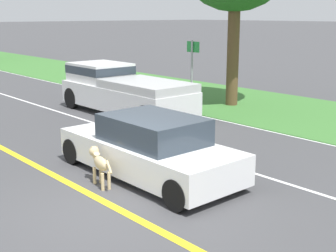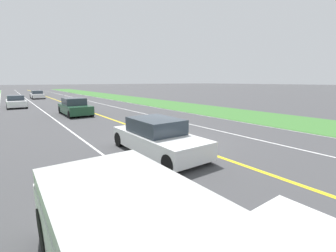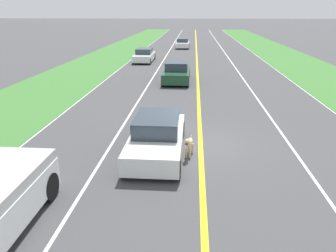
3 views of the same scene
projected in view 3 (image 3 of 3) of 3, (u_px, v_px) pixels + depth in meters
name	position (u px, v px, depth m)	size (l,w,h in m)	color
ground_plane	(200.00, 145.00, 12.87)	(400.00, 400.00, 0.00)	#424244
centre_divider_line	(200.00, 144.00, 12.87)	(0.18, 160.00, 0.01)	yellow
lane_edge_line_right	(29.00, 139.00, 13.38)	(0.14, 160.00, 0.01)	white
lane_dash_same_dir	(113.00, 142.00, 13.13)	(0.10, 160.00, 0.01)	white
lane_dash_oncoming	(291.00, 147.00, 12.62)	(0.10, 160.00, 0.01)	white
ego_car	(157.00, 137.00, 11.93)	(1.89, 4.54, 1.39)	white
dog	(189.00, 143.00, 11.68)	(0.36, 1.12, 0.81)	#D1B784
car_trailing_near	(177.00, 73.00, 24.08)	(1.91, 4.43, 1.43)	#1E472D
car_trailing_mid	(144.00, 56.00, 33.41)	(1.83, 4.48, 1.31)	white
car_trailing_far	(183.00, 43.00, 45.58)	(1.81, 4.48, 1.29)	white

